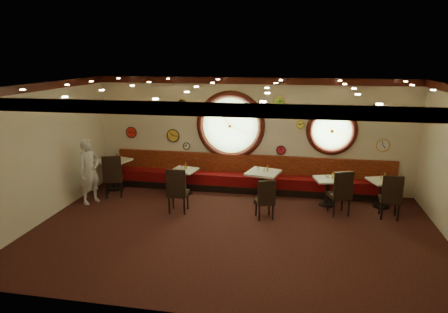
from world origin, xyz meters
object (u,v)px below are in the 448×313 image
Objects in this scene: condiment_b_bottle at (186,166)px; chair_c at (266,197)px; condiment_b_salt at (182,167)px; condiment_a_salt at (110,158)px; condiment_b_pepper at (184,168)px; table_d at (328,188)px; condiment_c_bottle at (268,168)px; chair_a at (113,173)px; condiment_d_pepper at (328,176)px; chair_e at (391,194)px; condiment_d_bottle at (333,174)px; condiment_e_bottle at (385,176)px; chair_d at (341,190)px; condiment_d_salt at (326,176)px; table_b at (184,178)px; table_c at (263,183)px; condiment_a_pepper at (113,159)px; condiment_c_salt at (258,168)px; condiment_e_salt at (381,178)px; waiter at (89,171)px; table_e at (382,190)px; chair_b at (177,188)px; table_a at (114,171)px; condiment_e_pepper at (385,179)px; condiment_a_bottle at (117,157)px; condiment_c_pepper at (264,170)px.

chair_c is at bearing -31.50° from condiment_b_bottle.
chair_c is 6.77× the size of condiment_b_salt.
condiment_a_salt is 1.22× the size of condiment_b_salt.
table_d is at bearing -1.15° from condiment_b_pepper.
condiment_c_bottle is (2.40, -0.27, 0.18)m from condiment_b_salt.
condiment_a_salt is 2.28m from condiment_b_bottle.
condiment_d_pepper is at bearing -17.25° from chair_a.
chair_e is 1.57m from condiment_d_pepper.
condiment_a_salt reaches higher than condiment_d_bottle.
condiment_e_bottle is (1.29, 0.12, -0.00)m from condiment_d_bottle.
chair_d is 7.76× the size of condiment_b_salt.
chair_d reaches higher than condiment_d_salt.
table_d is 3.86m from condiment_b_bottle.
table_c reaches higher than table_b.
condiment_a_pepper is 0.50× the size of condiment_b_bottle.
condiment_c_salt is 3.12m from condiment_e_salt.
condiment_e_salt is 0.06× the size of waiter.
chair_e is at bearing -8.63° from chair_c.
table_d is (3.89, -0.15, 0.00)m from table_b.
table_b is 0.80× the size of table_c.
condiment_c_salt is (-3.16, -0.18, 0.46)m from table_e.
chair_e is 7.39m from condiment_a_pepper.
chair_c is (2.16, 0.00, -0.09)m from chair_b.
condiment_b_bottle is 5.15m from condiment_e_salt.
condiment_b_pepper is at bearing -3.43° from table_a.
condiment_b_bottle is 5.23m from condiment_e_pepper.
chair_e is (7.39, -0.88, 0.08)m from table_a.
condiment_d_salt is 5.88m from condiment_a_bottle.
condiment_c_salt is 0.25m from condiment_c_bottle.
table_e is at bearing 5.85° from chair_c.
chair_a is 1.08× the size of chair_e.
condiment_c_pepper is (4.47, -0.40, -0.02)m from condiment_a_salt.
condiment_c_pepper is (4.08, 0.27, 0.23)m from chair_a.
condiment_a_pepper is (-4.15, 0.16, 0.01)m from condiment_c_salt.
condiment_d_pepper is at bearing 20.47° from chair_c.
chair_c is (-2.86, -1.35, 0.11)m from table_e.
condiment_e_bottle reaches higher than table_a.
table_d is 7.69× the size of condiment_d_pepper.
condiment_d_pepper is at bearing -0.76° from condiment_b_pepper.
condiment_a_bottle reaches higher than chair_c.
chair_e is 5.31m from condiment_b_bottle.
waiter is (-2.45, 0.28, 0.21)m from chair_b.
table_d is 3.87m from condiment_b_pepper.
condiment_e_salt is (7.03, 0.61, 0.10)m from chair_a.
condiment_b_bottle is at bearing 178.63° from condiment_d_bottle.
condiment_a_bottle is at bearing 83.53° from chair_a.
condiment_d_bottle is at bearing 151.29° from chair_e.
condiment_e_salt is at bearing 4.72° from condiment_c_bottle.
condiment_a_bottle is (0.19, 0.07, 0.02)m from condiment_a_salt.
chair_a reaches higher than chair_c.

